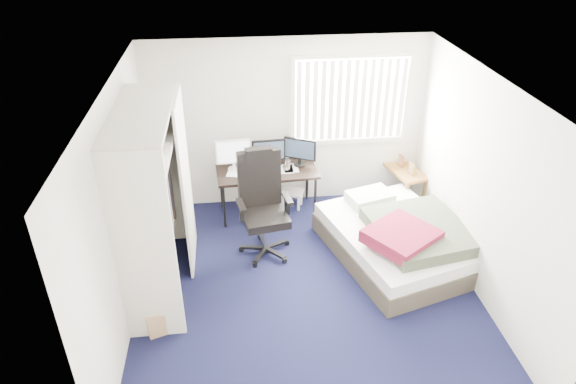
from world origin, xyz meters
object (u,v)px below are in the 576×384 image
(bed, at_px, (399,239))
(office_chair, at_px, (263,214))
(desk, at_px, (267,167))
(nightstand, at_px, (404,173))

(bed, bearing_deg, office_chair, 167.99)
(bed, bearing_deg, desk, 141.09)
(office_chair, xyz_separation_m, bed, (1.73, -0.37, -0.26))
(desk, height_order, bed, desk)
(office_chair, relative_size, bed, 0.61)
(nightstand, height_order, bed, nightstand)
(desk, xyz_separation_m, office_chair, (-0.12, -0.93, -0.20))
(desk, distance_m, bed, 2.11)
(office_chair, distance_m, bed, 1.79)
(office_chair, bearing_deg, bed, -12.01)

